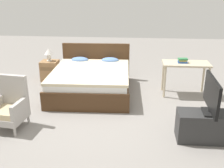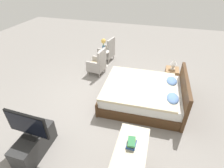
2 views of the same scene
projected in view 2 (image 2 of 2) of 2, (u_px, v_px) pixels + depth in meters
The scene contains 12 objects.
ground_plane at pixel (108, 100), 5.05m from camera, with size 16.00×16.00×0.00m, color gray.
bed at pixel (144, 94), 4.80m from camera, with size 1.84×2.19×0.96m.
armchair_by_window_left at pixel (107, 51), 6.99m from camera, with size 0.63×0.63×0.92m.
armchair_by_window_right at pixel (98, 64), 6.09m from camera, with size 0.60×0.60×0.92m.
side_table at pixel (104, 57), 6.53m from camera, with size 0.40×0.40×0.62m.
flower_vase at pixel (104, 44), 6.23m from camera, with size 0.17×0.17×0.48m.
nightstand at pixel (171, 76), 5.64m from camera, with size 0.44×0.41×0.53m.
table_lamp at pixel (174, 63), 5.37m from camera, with size 0.22×0.22×0.33m.
tv_stand at pixel (35, 144), 3.52m from camera, with size 0.96×0.40×0.49m.
tv_flatscreen at pixel (27, 125), 3.21m from camera, with size 0.21×0.87×0.59m.
vanity_desk at pixel (130, 154), 2.89m from camera, with size 1.04×0.52×0.76m.
book_stack at pixel (131, 143), 2.86m from camera, with size 0.21×0.16×0.10m.
Camera 2 is at (3.73, 1.19, 3.23)m, focal length 28.00 mm.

